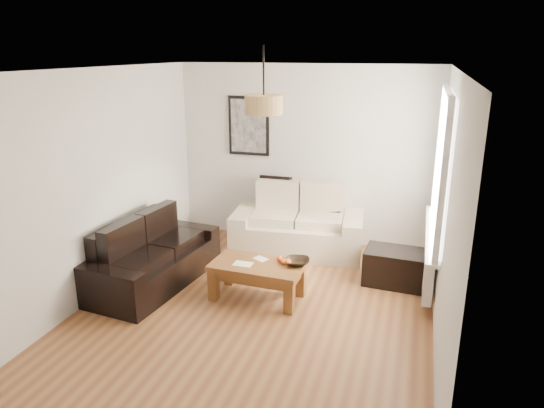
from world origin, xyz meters
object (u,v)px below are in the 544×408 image
(coffee_table, at_px, (257,281))
(ottoman, at_px, (396,267))
(sofa_leather, at_px, (152,253))
(loveseat_cream, at_px, (298,221))

(coffee_table, height_order, ottoman, ottoman)
(sofa_leather, bearing_deg, loveseat_cream, -37.09)
(sofa_leather, relative_size, coffee_table, 1.72)
(loveseat_cream, height_order, coffee_table, loveseat_cream)
(loveseat_cream, relative_size, coffee_table, 1.73)
(sofa_leather, distance_m, ottoman, 3.01)
(coffee_table, bearing_deg, loveseat_cream, 86.29)
(loveseat_cream, height_order, ottoman, loveseat_cream)
(loveseat_cream, bearing_deg, coffee_table, -99.55)
(sofa_leather, xyz_separation_m, coffee_table, (1.36, -0.00, -0.18))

